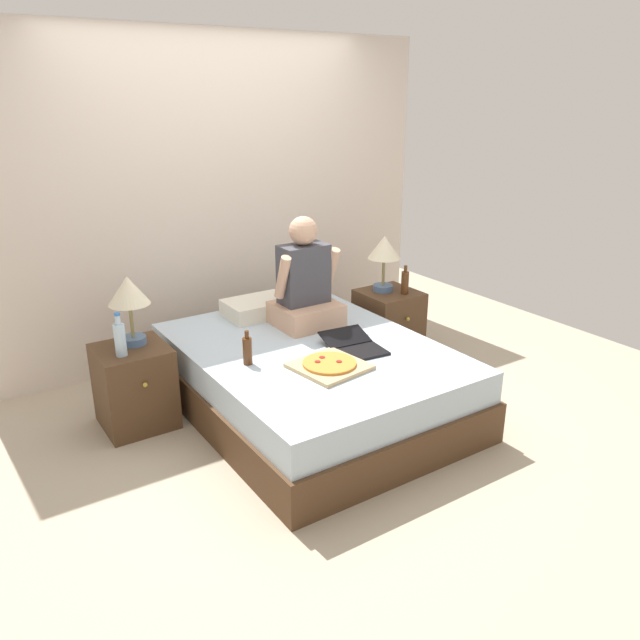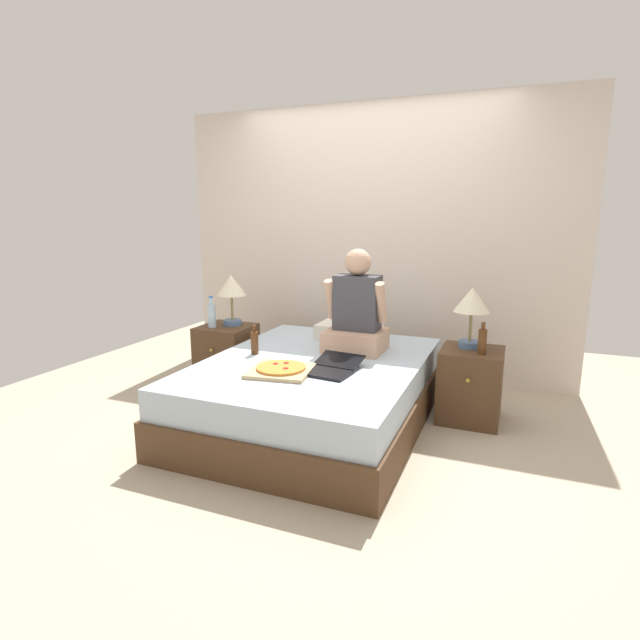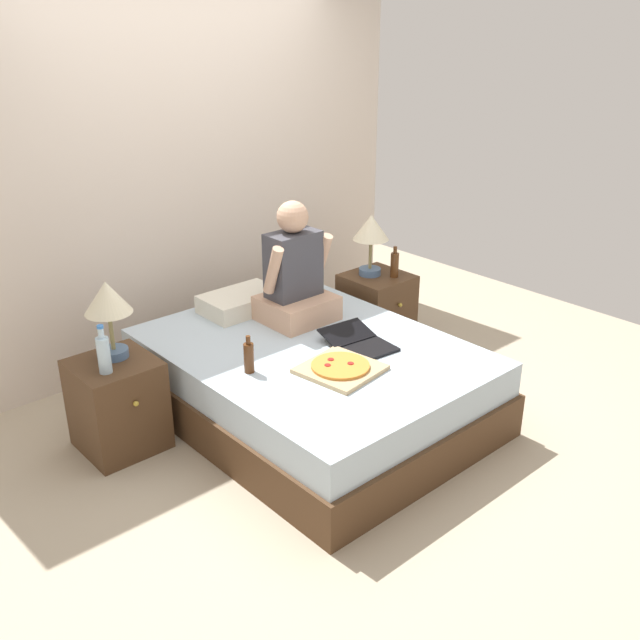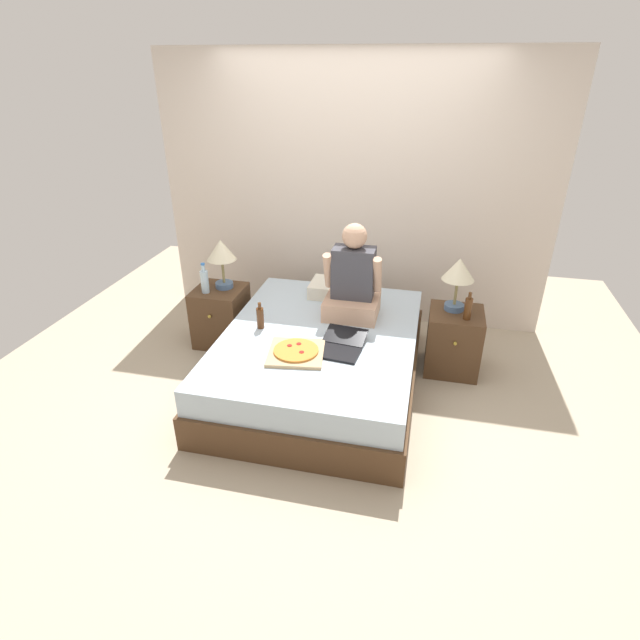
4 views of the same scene
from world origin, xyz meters
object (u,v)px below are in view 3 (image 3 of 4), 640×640
water_bottle (104,354)px  person_seated (295,277)px  beer_bottle_on_bed (249,357)px  bed (312,381)px  nightstand_left (118,405)px  lamp_on_right_nightstand (371,232)px  nightstand_right (376,309)px  pizza_box (340,368)px  beer_bottle (395,264)px  lamp_on_left_nightstand (108,303)px  laptop (361,344)px

water_bottle → person_seated: bearing=-0.1°
beer_bottle_on_bed → bed: bearing=2.8°
nightstand_left → lamp_on_right_nightstand: lamp_on_right_nightstand is taller
nightstand_right → pizza_box: bearing=-144.3°
bed → beer_bottle_on_bed: size_ratio=9.19×
beer_bottle → pizza_box: 1.42m
lamp_on_right_nightstand → pizza_box: size_ratio=0.99×
bed → water_bottle: water_bottle is taller
lamp_on_left_nightstand → laptop: size_ratio=1.01×
lamp_on_left_nightstand → pizza_box: 1.32m
lamp_on_left_nightstand → beer_bottle_on_bed: (0.53, -0.54, -0.30)m
nightstand_left → beer_bottle_on_bed: bearing=-40.9°
lamp_on_left_nightstand → water_bottle: 0.28m
nightstand_right → lamp_on_right_nightstand: lamp_on_right_nightstand is taller
laptop → pizza_box: bearing=-154.8°
lamp_on_left_nightstand → lamp_on_right_nightstand: bearing=0.0°
water_bottle → pizza_box: bearing=-35.4°
nightstand_left → person_seated: size_ratio=0.69×
lamp_on_left_nightstand → nightstand_right: bearing=-1.4°
lamp_on_left_nightstand → lamp_on_right_nightstand: (2.03, 0.00, 0.00)m
person_seated → laptop: bearing=-88.8°
lamp_on_left_nightstand → person_seated: 1.22m
nightstand_left → water_bottle: water_bottle is taller
nightstand_right → laptop: size_ratio=1.21×
water_bottle → pizza_box: (1.04, -0.74, -0.16)m
bed → nightstand_left: (-1.05, 0.47, 0.04)m
beer_bottle → beer_bottle_on_bed: size_ratio=1.05×
nightstand_left → lamp_on_left_nightstand: bearing=51.4°
lamp_on_right_nightstand → pizza_box: bearing=-141.9°
bed → laptop: size_ratio=4.53×
nightstand_left → pizza_box: size_ratio=1.19×
water_bottle → lamp_on_left_nightstand: bearing=49.4°
water_bottle → person_seated: (1.32, -0.00, 0.11)m
bed → beer_bottle: size_ratio=8.79×
nightstand_left → laptop: (1.26, -0.68, 0.22)m
beer_bottle → laptop: size_ratio=0.52×
lamp_on_left_nightstand → water_bottle: (-0.12, -0.14, -0.22)m
lamp_on_left_nightstand → beer_bottle_on_bed: bearing=-45.7°
nightstand_left → beer_bottle_on_bed: beer_bottle_on_bed is taller
water_bottle → laptop: water_bottle is taller
lamp_on_left_nightstand → nightstand_right: (2.06, -0.05, -0.60)m
lamp_on_left_nightstand → person_seated: person_seated is taller
bed → person_seated: (0.19, 0.38, 0.53)m
bed → beer_bottle: 1.25m
pizza_box → nightstand_left: bearing=139.2°
pizza_box → lamp_on_right_nightstand: bearing=38.1°
lamp_on_right_nightstand → laptop: size_ratio=1.01×
bed → lamp_on_right_nightstand: size_ratio=4.49×
bed → nightstand_left: nightstand_left is taller
lamp_on_right_nightstand → laptop: bearing=-138.1°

